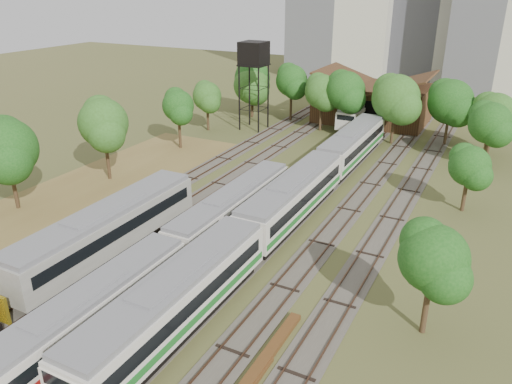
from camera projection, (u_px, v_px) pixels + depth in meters
The scene contains 13 objects.
ground at pixel (115, 353), 28.70m from camera, with size 240.00×240.00×0.00m, color #475123.
dry_grass_patch at pixel (19, 230), 42.88m from camera, with size 14.00×60.00×0.04m, color brown.
tracks at pixel (284, 197), 49.41m from camera, with size 24.60×80.00×0.19m.
railcar_red_set at pixel (172, 253), 35.72m from camera, with size 2.70×34.58×3.33m.
railcar_green_set at pixel (293, 198), 44.12m from camera, with size 3.13×52.07×3.87m.
railcar_rear at pixel (362, 111), 74.54m from camera, with size 2.93×16.08×3.62m.
old_grey_coach at pixel (108, 230), 38.16m from camera, with size 3.21×18.00×3.98m.
water_tower at pixel (254, 56), 68.57m from camera, with size 3.54×3.54×12.22m.
rail_pile_near at pixel (261, 365), 27.57m from camera, with size 0.66×9.89×0.33m, color brown.
maintenance_shed at pixel (373, 102), 75.39m from camera, with size 16.45×11.55×7.58m.
tree_band_left at pixel (121, 120), 54.87m from camera, with size 8.60×66.04×8.80m.
tree_band_far at pixel (363, 95), 67.44m from camera, with size 39.93×10.01×9.02m.
tree_band_right at pixel (474, 159), 44.72m from camera, with size 4.93×37.51×7.58m.
Camera 1 is at (17.76, -16.51, 19.69)m, focal length 35.00 mm.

